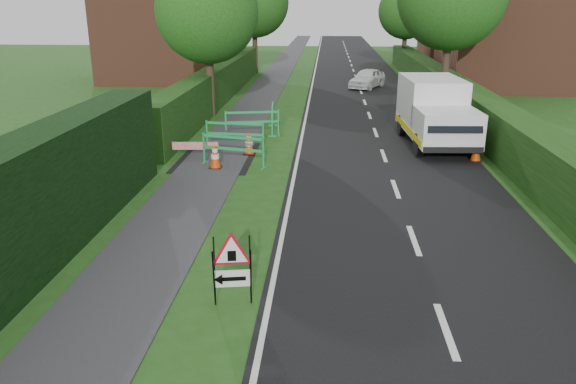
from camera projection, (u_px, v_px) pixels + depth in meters
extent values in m
plane|color=#214614|center=(282.00, 364.00, 7.98)|extent=(120.00, 120.00, 0.00)
cube|color=black|center=(354.00, 72.00, 40.87)|extent=(6.00, 90.00, 0.02)
cube|color=#2D2D30|center=(279.00, 71.00, 41.23)|extent=(2.00, 90.00, 0.02)
cube|color=#14380F|center=(219.00, 101.00, 29.08)|extent=(1.00, 24.00, 1.80)
cube|color=#14380F|center=(473.00, 129.00, 22.67)|extent=(1.20, 50.00, 1.50)
cube|color=brown|center=(164.00, 36.00, 36.08)|extent=(7.00, 7.00, 5.50)
cube|color=brown|center=(506.00, 40.00, 32.82)|extent=(7.00, 7.00, 5.50)
cube|color=brown|center=(468.00, 29.00, 45.98)|extent=(7.00, 7.00, 5.50)
cylinder|color=#2D2116|center=(210.00, 86.00, 24.86)|extent=(0.36, 0.36, 2.62)
sphere|color=#1E3D10|center=(207.00, 11.00, 23.83)|extent=(4.40, 4.40, 4.40)
cylinder|color=#2D2116|center=(445.00, 74.00, 27.86)|extent=(0.36, 0.36, 2.97)
cylinder|color=#2D2116|center=(255.00, 53.00, 39.94)|extent=(0.36, 0.36, 2.80)
sphere|color=#1E3D10|center=(254.00, 2.00, 38.83)|extent=(4.80, 4.80, 4.80)
cylinder|color=#2D2116|center=(404.00, 52.00, 43.06)|extent=(0.36, 0.36, 2.45)
sphere|color=#1E3D10|center=(406.00, 11.00, 42.09)|extent=(4.20, 4.20, 4.20)
cylinder|color=black|center=(214.00, 279.00, 9.19)|extent=(0.08, 0.35, 1.12)
cylinder|color=black|center=(214.00, 271.00, 9.46)|extent=(0.08, 0.35, 1.12)
cylinder|color=black|center=(251.00, 277.00, 9.25)|extent=(0.08, 0.35, 1.12)
cylinder|color=black|center=(250.00, 269.00, 9.51)|extent=(0.08, 0.35, 1.12)
cube|color=white|center=(233.00, 279.00, 9.36)|extent=(0.62, 0.12, 0.30)
cube|color=black|center=(233.00, 279.00, 9.34)|extent=(0.44, 0.08, 0.07)
cone|color=black|center=(218.00, 280.00, 9.32)|extent=(0.17, 0.20, 0.18)
cube|color=black|center=(232.00, 256.00, 9.20)|extent=(0.14, 0.03, 0.18)
cube|color=silver|center=(431.00, 103.00, 20.52)|extent=(2.12, 3.24, 1.88)
cube|color=silver|center=(447.00, 127.00, 18.39)|extent=(2.06, 2.13, 1.15)
cube|color=black|center=(455.00, 125.00, 17.38)|extent=(1.72, 0.32, 0.53)
cube|color=yellow|center=(407.00, 129.00, 19.91)|extent=(0.29, 4.80, 0.23)
cube|color=yellow|center=(463.00, 129.00, 19.89)|extent=(0.29, 4.80, 0.23)
cube|color=black|center=(453.00, 150.00, 17.64)|extent=(1.91, 0.22, 0.19)
cylinder|color=black|center=(419.00, 145.00, 18.54)|extent=(0.28, 0.79, 0.78)
cylinder|color=black|center=(472.00, 145.00, 18.52)|extent=(0.28, 0.79, 0.78)
cylinder|color=black|center=(402.00, 125.00, 21.51)|extent=(0.28, 0.79, 0.78)
cylinder|color=black|center=(447.00, 125.00, 21.49)|extent=(0.28, 0.79, 0.78)
cube|color=black|center=(475.00, 160.00, 18.11)|extent=(0.38, 0.38, 0.04)
cone|color=#E13F07|center=(477.00, 149.00, 17.98)|extent=(0.32, 0.32, 0.75)
cylinder|color=white|center=(476.00, 150.00, 17.99)|extent=(0.25, 0.25, 0.14)
cylinder|color=white|center=(477.00, 144.00, 17.93)|extent=(0.17, 0.17, 0.10)
cube|color=black|center=(454.00, 144.00, 20.18)|extent=(0.38, 0.38, 0.04)
cone|color=#E13F07|center=(455.00, 133.00, 20.05)|extent=(0.32, 0.32, 0.75)
cylinder|color=white|center=(455.00, 134.00, 20.06)|extent=(0.25, 0.25, 0.14)
cylinder|color=white|center=(455.00, 129.00, 20.00)|extent=(0.17, 0.17, 0.10)
cube|color=black|center=(444.00, 129.00, 22.62)|extent=(0.38, 0.38, 0.04)
cone|color=#E13F07|center=(445.00, 119.00, 22.49)|extent=(0.32, 0.32, 0.75)
cylinder|color=white|center=(445.00, 120.00, 22.50)|extent=(0.25, 0.25, 0.14)
cylinder|color=white|center=(445.00, 115.00, 22.44)|extent=(0.17, 0.17, 0.10)
cube|color=black|center=(216.00, 168.00, 17.33)|extent=(0.38, 0.38, 0.04)
cone|color=#E13F07|center=(215.00, 155.00, 17.20)|extent=(0.32, 0.32, 0.75)
cylinder|color=white|center=(215.00, 156.00, 17.21)|extent=(0.25, 0.25, 0.14)
cylinder|color=white|center=(215.00, 151.00, 17.15)|extent=(0.17, 0.17, 0.10)
cube|color=black|center=(249.00, 154.00, 18.88)|extent=(0.38, 0.38, 0.04)
cone|color=#E13F07|center=(249.00, 143.00, 18.75)|extent=(0.32, 0.32, 0.75)
cylinder|color=white|center=(249.00, 144.00, 18.76)|extent=(0.25, 0.25, 0.14)
cylinder|color=white|center=(249.00, 138.00, 18.70)|extent=(0.17, 0.17, 0.10)
cube|color=#1B9549|center=(204.00, 148.00, 17.69)|extent=(0.06, 0.06, 1.00)
cube|color=#1B9549|center=(264.00, 153.00, 17.11)|extent=(0.06, 0.06, 1.00)
cube|color=#1B9549|center=(233.00, 137.00, 17.26)|extent=(1.95, 0.54, 0.08)
cube|color=#1B9549|center=(233.00, 149.00, 17.38)|extent=(1.95, 0.54, 0.08)
cube|color=#1B9549|center=(205.00, 163.00, 17.85)|extent=(0.14, 0.35, 0.04)
cube|color=#1B9549|center=(264.00, 168.00, 17.26)|extent=(0.14, 0.35, 0.04)
cube|color=#1B9549|center=(207.00, 134.00, 19.51)|extent=(0.05, 0.05, 1.00)
cube|color=#1B9549|center=(263.00, 137.00, 19.20)|extent=(0.05, 0.05, 1.00)
cube|color=#1B9549|center=(235.00, 124.00, 19.22)|extent=(2.00, 0.24, 0.08)
cube|color=#1B9549|center=(235.00, 134.00, 19.34)|extent=(2.00, 0.24, 0.08)
cube|color=#1B9549|center=(208.00, 148.00, 19.67)|extent=(0.09, 0.35, 0.04)
cube|color=#1B9549|center=(264.00, 150.00, 19.36)|extent=(0.09, 0.35, 0.04)
cube|color=#1B9549|center=(226.00, 124.00, 21.19)|extent=(0.06, 0.06, 1.00)
cube|color=#1B9549|center=(278.00, 123.00, 21.41)|extent=(0.06, 0.06, 1.00)
cube|color=#1B9549|center=(252.00, 112.00, 21.17)|extent=(1.98, 0.42, 0.08)
cube|color=#1B9549|center=(252.00, 122.00, 21.29)|extent=(1.98, 0.42, 0.08)
cube|color=#1B9549|center=(226.00, 136.00, 21.35)|extent=(0.12, 0.36, 0.04)
cube|color=#1B9549|center=(278.00, 135.00, 21.57)|extent=(0.12, 0.36, 0.04)
cube|color=#1B9549|center=(272.00, 124.00, 21.23)|extent=(0.05, 0.05, 1.00)
cube|color=#1B9549|center=(273.00, 114.00, 23.13)|extent=(0.05, 0.05, 1.00)
cube|color=#1B9549|center=(272.00, 108.00, 22.04)|extent=(0.21, 2.00, 0.08)
cube|color=#1B9549|center=(272.00, 117.00, 22.16)|extent=(0.21, 2.00, 0.08)
cube|color=#1B9549|center=(272.00, 136.00, 21.39)|extent=(0.35, 0.09, 0.04)
cube|color=#1B9549|center=(273.00, 125.00, 23.28)|extent=(0.35, 0.09, 0.04)
cube|color=red|center=(196.00, 159.00, 18.33)|extent=(1.50, 0.14, 0.25)
imported|color=white|center=(367.00, 78.00, 33.25)|extent=(2.60, 3.59, 1.14)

